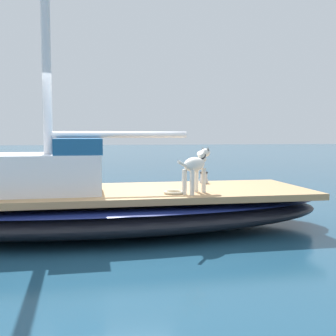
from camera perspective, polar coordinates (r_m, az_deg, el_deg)
The scene contains 6 objects.
ground_plane at distance 6.78m, azimuth -8.45°, elevation -8.66°, with size 120.00×120.00×0.00m, color navy.
sailboat_main at distance 6.71m, azimuth -8.48°, elevation -5.87°, with size 2.62×7.27×0.66m.
cabin_house at distance 6.67m, azimuth -18.18°, elevation -0.30°, with size 1.43×2.24×0.84m.
dog_white at distance 6.26m, azimuth 3.92°, elevation 0.31°, with size 0.74×0.70×0.70m.
deck_winch at distance 7.64m, azimuth 5.03°, elevation -1.36°, with size 0.16×0.16×0.21m.
coiled_rope at distance 6.22m, azimuth 0.89°, elevation -3.41°, with size 0.32×0.32×0.04m, color beige.
Camera 1 is at (-6.60, 0.16, 1.55)m, focal length 43.57 mm.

